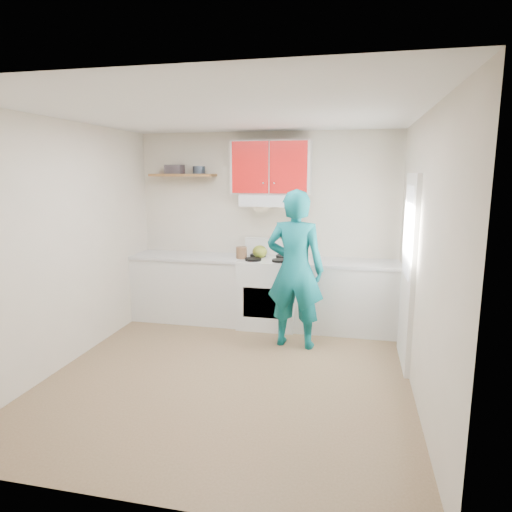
% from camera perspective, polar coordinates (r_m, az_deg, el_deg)
% --- Properties ---
extents(floor, '(3.80, 3.80, 0.00)m').
position_cam_1_polar(floor, '(4.78, -3.28, -14.82)').
color(floor, brown).
rests_on(floor, ground).
extents(ceiling, '(3.60, 3.80, 0.04)m').
position_cam_1_polar(ceiling, '(4.35, -3.66, 17.81)').
color(ceiling, white).
rests_on(ceiling, floor).
extents(back_wall, '(3.60, 0.04, 2.60)m').
position_cam_1_polar(back_wall, '(6.21, 1.32, 3.66)').
color(back_wall, beige).
rests_on(back_wall, floor).
extents(front_wall, '(3.60, 0.04, 2.60)m').
position_cam_1_polar(front_wall, '(2.65, -14.74, -6.25)').
color(front_wall, beige).
rests_on(front_wall, floor).
extents(left_wall, '(0.04, 3.80, 2.60)m').
position_cam_1_polar(left_wall, '(5.17, -23.04, 1.39)').
color(left_wall, beige).
rests_on(left_wall, floor).
extents(right_wall, '(0.04, 3.80, 2.60)m').
position_cam_1_polar(right_wall, '(4.27, 20.49, -0.23)').
color(right_wall, beige).
rests_on(right_wall, floor).
extents(door, '(0.05, 0.85, 2.05)m').
position_cam_1_polar(door, '(5.00, 18.92, -1.84)').
color(door, white).
rests_on(door, floor).
extents(door_glass, '(0.01, 0.55, 0.95)m').
position_cam_1_polar(door_glass, '(4.92, 18.90, 3.01)').
color(door_glass, white).
rests_on(door_glass, door).
extents(counter_left, '(1.52, 0.60, 0.90)m').
position_cam_1_polar(counter_left, '(6.37, -8.48, -4.06)').
color(counter_left, silver).
rests_on(counter_left, floor).
extents(counter_right, '(1.32, 0.60, 0.90)m').
position_cam_1_polar(counter_right, '(5.97, 11.56, -5.16)').
color(counter_right, silver).
rests_on(counter_right, floor).
extents(stove, '(0.76, 0.65, 0.92)m').
position_cam_1_polar(stove, '(6.04, 1.62, -4.66)').
color(stove, white).
rests_on(stove, floor).
extents(range_hood, '(0.76, 0.44, 0.15)m').
position_cam_1_polar(range_hood, '(5.94, 1.88, 7.17)').
color(range_hood, silver).
rests_on(range_hood, back_wall).
extents(upper_cabinets, '(1.02, 0.33, 0.70)m').
position_cam_1_polar(upper_cabinets, '(5.99, 2.00, 11.26)').
color(upper_cabinets, red).
rests_on(upper_cabinets, back_wall).
extents(shelf, '(0.90, 0.30, 0.04)m').
position_cam_1_polar(shelf, '(6.35, -9.33, 10.19)').
color(shelf, brown).
rests_on(shelf, back_wall).
extents(books, '(0.25, 0.18, 0.12)m').
position_cam_1_polar(books, '(6.40, -10.40, 10.87)').
color(books, '#473F45').
rests_on(books, shelf).
extents(tin, '(0.19, 0.19, 0.10)m').
position_cam_1_polar(tin, '(6.29, -7.32, 10.88)').
color(tin, '#333D4C').
rests_on(tin, shelf).
extents(kettle, '(0.20, 0.20, 0.17)m').
position_cam_1_polar(kettle, '(6.00, 0.49, 0.58)').
color(kettle, olive).
rests_on(kettle, stove).
extents(crock, '(0.18, 0.18, 0.18)m').
position_cam_1_polar(crock, '(5.97, -1.87, 0.34)').
color(crock, '#523824').
rests_on(crock, counter_left).
extents(cutting_board, '(0.30, 0.25, 0.02)m').
position_cam_1_polar(cutting_board, '(5.92, 7.74, -0.61)').
color(cutting_board, olive).
rests_on(cutting_board, counter_right).
extents(silicone_mat, '(0.36, 0.31, 0.01)m').
position_cam_1_polar(silicone_mat, '(5.88, 16.43, -1.09)').
color(silicone_mat, red).
rests_on(silicone_mat, counter_right).
extents(person, '(0.72, 0.51, 1.87)m').
position_cam_1_polar(person, '(5.24, 5.04, -1.72)').
color(person, '#0B636A').
rests_on(person, floor).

